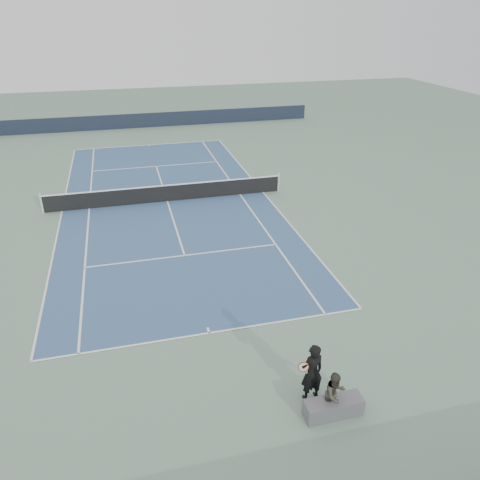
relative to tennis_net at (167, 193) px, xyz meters
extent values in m
plane|color=slate|center=(0.00, 0.00, -0.50)|extent=(80.00, 80.00, 0.00)
cube|color=#335179|center=(0.00, 0.00, -0.50)|extent=(10.97, 23.77, 0.01)
cylinder|color=silver|center=(-6.40, 0.00, 0.03)|extent=(0.10, 0.10, 1.07)
cylinder|color=silver|center=(6.40, 0.00, 0.03)|extent=(0.10, 0.10, 1.07)
cube|color=black|center=(0.00, 0.00, -0.04)|extent=(12.80, 0.03, 0.90)
cube|color=white|center=(0.00, 0.00, 0.43)|extent=(12.80, 0.04, 0.06)
cube|color=black|center=(0.00, 17.88, 0.10)|extent=(30.00, 0.25, 1.20)
imported|color=black|center=(2.14, -15.32, 0.39)|extent=(0.74, 0.57, 1.79)
torus|color=maroon|center=(1.86, -15.37, 0.68)|extent=(0.34, 0.18, 0.36)
cylinder|color=white|center=(1.86, -15.37, 0.68)|extent=(0.29, 0.14, 0.32)
cylinder|color=white|center=(1.98, -15.34, 0.42)|extent=(0.08, 0.13, 0.27)
sphere|color=#CED82C|center=(2.39, -16.04, -0.47)|extent=(0.07, 0.07, 0.07)
cube|color=#56555A|center=(2.48, -16.03, -0.26)|extent=(1.63, 0.91, 0.50)
imported|color=#36352B|center=(2.48, -16.03, 0.21)|extent=(0.76, 0.67, 1.33)
camera|label=1|loc=(-2.10, -24.05, 9.13)|focal=35.00mm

